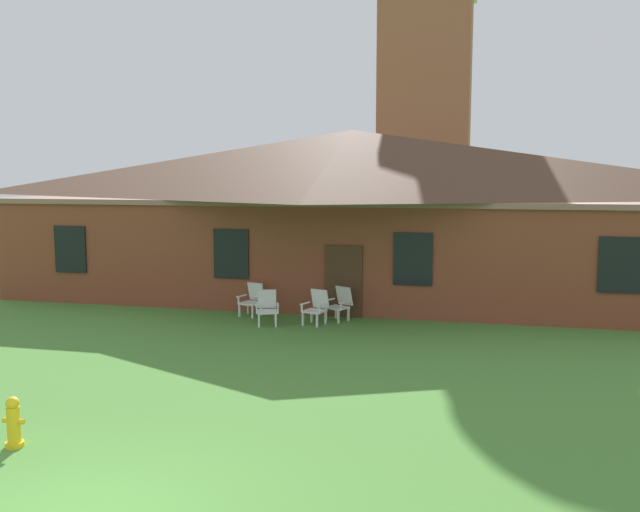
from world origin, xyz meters
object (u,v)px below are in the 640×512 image
Objects in this scene: lawn_chair_near_door at (267,307)px; lawn_chair_middle at (340,303)px; fire_hydrant at (14,423)px; lawn_chair_left_end at (317,306)px; lawn_chair_by_porch at (253,299)px.

lawn_chair_near_door is 1.00× the size of lawn_chair_middle.
lawn_chair_near_door is 1.21× the size of fire_hydrant.
fire_hydrant is at bearing -97.14° from lawn_chair_near_door.
lawn_chair_left_end is 1.00× the size of lawn_chair_middle.
lawn_chair_by_porch is 1.34m from lawn_chair_near_door.
lawn_chair_near_door is at bearing 82.86° from fire_hydrant.
lawn_chair_by_porch and lawn_chair_middle have the same top height.
lawn_chair_left_end is at bearing -18.40° from lawn_chair_by_porch.
lawn_chair_left_end and lawn_chair_middle have the same top height.
lawn_chair_by_porch is 1.00× the size of lawn_chair_near_door.
fire_hydrant is (-1.14, -9.06, -0.12)m from lawn_chair_near_door.
lawn_chair_left_end is at bearing -129.85° from lawn_chair_middle.
lawn_chair_near_door and lawn_chair_left_end have the same top height.
lawn_chair_middle is 10.51m from fire_hydrant.
lawn_chair_left_end is (1.32, 0.37, 0.00)m from lawn_chair_near_door.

